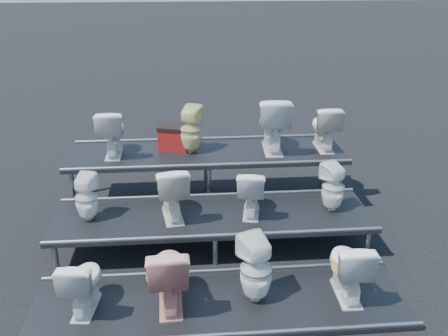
{
  "coord_description": "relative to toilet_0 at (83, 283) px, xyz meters",
  "views": [
    {
      "loc": [
        -0.34,
        -5.87,
        3.63
      ],
      "look_at": [
        0.16,
        0.1,
        1.09
      ],
      "focal_mm": 40.0,
      "sensor_mm": 36.0,
      "label": 1
    }
  ],
  "objects": [
    {
      "name": "tier_front",
      "position": [
        1.48,
        0.0,
        -0.36
      ],
      "size": [
        4.2,
        1.2,
        0.06
      ],
      "primitive_type": "cube",
      "color": "black",
      "rests_on": "ground"
    },
    {
      "name": "toilet_8",
      "position": [
        0.06,
        2.6,
        0.82
      ],
      "size": [
        0.41,
        0.7,
        0.72
      ],
      "primitive_type": "imported",
      "rotation": [
        0.0,
        0.0,
        3.15
      ],
      "color": "white",
      "rests_on": "tier_back"
    },
    {
      "name": "toilet_3",
      "position": [
        2.93,
        0.0,
        0.04
      ],
      "size": [
        0.43,
        0.74,
        0.74
      ],
      "primitive_type": "imported",
      "rotation": [
        0.0,
        0.0,
        3.12
      ],
      "color": "white",
      "rests_on": "tier_front"
    },
    {
      "name": "red_crate",
      "position": [
        1.0,
        2.79,
        0.63
      ],
      "size": [
        0.54,
        0.47,
        0.32
      ],
      "primitive_type": "cube",
      "rotation": [
        0.0,
        0.0,
        -0.29
      ],
      "color": "maroon",
      "rests_on": "tier_back"
    },
    {
      "name": "toilet_6",
      "position": [
        2.0,
        1.3,
        0.39
      ],
      "size": [
        0.47,
        0.69,
        0.65
      ],
      "primitive_type": "imported",
      "rotation": [
        0.0,
        0.0,
        2.97
      ],
      "color": "white",
      "rests_on": "tier_mid"
    },
    {
      "name": "toilet_2",
      "position": [
        1.88,
        0.0,
        0.06
      ],
      "size": [
        0.47,
        0.47,
        0.8
      ],
      "primitive_type": "imported",
      "rotation": [
        0.0,
        0.0,
        3.51
      ],
      "color": "white",
      "rests_on": "tier_front"
    },
    {
      "name": "tier_mid",
      "position": [
        1.48,
        1.3,
        -0.16
      ],
      "size": [
        4.2,
        1.2,
        0.46
      ],
      "primitive_type": "cube",
      "color": "black",
      "rests_on": "ground"
    },
    {
      "name": "toilet_5",
      "position": [
        0.95,
        1.3,
        0.44
      ],
      "size": [
        0.51,
        0.78,
        0.74
      ],
      "primitive_type": "imported",
      "rotation": [
        0.0,
        0.0,
        3.29
      ],
      "color": "silver",
      "rests_on": "tier_mid"
    },
    {
      "name": "toilet_4",
      "position": [
        -0.14,
        1.3,
        0.38
      ],
      "size": [
        0.35,
        0.36,
        0.64
      ],
      "primitive_type": "imported",
      "rotation": [
        0.0,
        0.0,
        2.87
      ],
      "color": "white",
      "rests_on": "tier_mid"
    },
    {
      "name": "toilet_7",
      "position": [
        3.1,
        1.3,
        0.4
      ],
      "size": [
        0.4,
        0.4,
        0.67
      ],
      "primitive_type": "imported",
      "rotation": [
        0.0,
        0.0,
        3.54
      ],
      "color": "white",
      "rests_on": "tier_mid"
    },
    {
      "name": "toilet_11",
      "position": [
        3.3,
        2.6,
        0.82
      ],
      "size": [
        0.39,
        0.69,
        0.7
      ],
      "primitive_type": "imported",
      "rotation": [
        0.0,
        0.0,
        3.14
      ],
      "color": "silver",
      "rests_on": "tier_back"
    },
    {
      "name": "toilet_0",
      "position": [
        0.0,
        0.0,
        0.0
      ],
      "size": [
        0.45,
        0.7,
        0.67
      ],
      "primitive_type": "imported",
      "rotation": [
        0.0,
        0.0,
        3.02
      ],
      "color": "white",
      "rests_on": "tier_front"
    },
    {
      "name": "toilet_1",
      "position": [
        0.92,
        0.0,
        0.06
      ],
      "size": [
        0.47,
        0.8,
        0.8
      ],
      "primitive_type": "imported",
      "rotation": [
        0.0,
        0.0,
        3.18
      ],
      "color": "#E39887",
      "rests_on": "tier_front"
    },
    {
      "name": "toilet_10",
      "position": [
        2.49,
        2.6,
        0.89
      ],
      "size": [
        0.53,
        0.87,
        0.86
      ],
      "primitive_type": "imported",
      "rotation": [
        0.0,
        0.0,
        3.08
      ],
      "color": "white",
      "rests_on": "tier_back"
    },
    {
      "name": "tier_back",
      "position": [
        1.48,
        2.6,
        0.04
      ],
      "size": [
        4.2,
        1.2,
        0.86
      ],
      "primitive_type": "cube",
      "color": "black",
      "rests_on": "ground"
    },
    {
      "name": "toilet_9",
      "position": [
        1.25,
        2.6,
        0.83
      ],
      "size": [
        0.43,
        0.44,
        0.73
      ],
      "primitive_type": "imported",
      "rotation": [
        0.0,
        0.0,
        2.75
      ],
      "color": "#E2DC8D",
      "rests_on": "tier_back"
    },
    {
      "name": "ground",
      "position": [
        1.48,
        1.3,
        -0.39
      ],
      "size": [
        80.0,
        80.0,
        0.0
      ],
      "primitive_type": "plane",
      "color": "black",
      "rests_on": "ground"
    }
  ]
}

